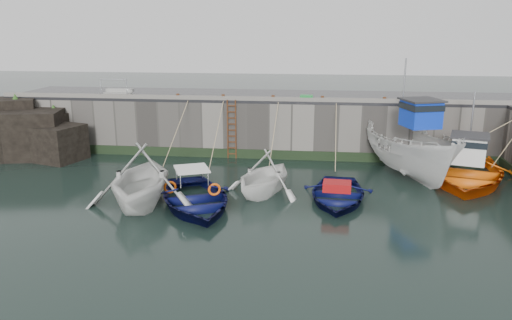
# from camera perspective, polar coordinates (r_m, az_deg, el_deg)

# --- Properties ---
(ground) EXTENTS (120.00, 120.00, 0.00)m
(ground) POSITION_cam_1_polar(r_m,az_deg,el_deg) (17.74, -1.63, -8.14)
(ground) COLOR black
(ground) RESTS_ON ground
(quay_back) EXTENTS (30.00, 5.00, 3.00)m
(quay_back) POSITION_cam_1_polar(r_m,az_deg,el_deg) (29.25, 1.92, 4.23)
(quay_back) COLOR slate
(quay_back) RESTS_ON ground
(road_back) EXTENTS (30.00, 5.00, 0.16)m
(road_back) POSITION_cam_1_polar(r_m,az_deg,el_deg) (28.99, 1.95, 7.30)
(road_back) COLOR black
(road_back) RESTS_ON quay_back
(kerb_back) EXTENTS (30.00, 0.30, 0.20)m
(kerb_back) POSITION_cam_1_polar(r_m,az_deg,el_deg) (26.65, 1.52, 7.01)
(kerb_back) COLOR slate
(kerb_back) RESTS_ON road_back
(algae_back) EXTENTS (30.00, 0.08, 0.50)m
(algae_back) POSITION_cam_1_polar(r_m,az_deg,el_deg) (27.05, 1.44, 0.63)
(algae_back) COLOR black
(algae_back) RESTS_ON ground
(rock_outcrop) EXTENTS (5.85, 4.24, 3.41)m
(rock_outcrop) POSITION_cam_1_polar(r_m,az_deg,el_deg) (30.09, -24.05, 2.77)
(rock_outcrop) COLOR black
(rock_outcrop) RESTS_ON ground
(ladder) EXTENTS (0.51, 0.08, 3.20)m
(ladder) POSITION_cam_1_polar(r_m,az_deg,el_deg) (26.96, -2.80, 3.49)
(ladder) COLOR #3F1E0F
(ladder) RESTS_ON ground
(boat_near_white) EXTENTS (5.20, 5.82, 2.77)m
(boat_near_white) POSITION_cam_1_polar(r_m,az_deg,el_deg) (20.89, -12.90, -4.88)
(boat_near_white) COLOR silver
(boat_near_white) RESTS_ON ground
(boat_near_white_rope) EXTENTS (0.04, 5.80, 3.10)m
(boat_near_white_rope) POSITION_cam_1_polar(r_m,az_deg,el_deg) (25.50, -9.12, -1.05)
(boat_near_white_rope) COLOR tan
(boat_near_white_rope) RESTS_ON ground
(boat_near_blue) EXTENTS (5.72, 6.54, 1.13)m
(boat_near_blue) POSITION_cam_1_polar(r_m,az_deg,el_deg) (20.27, -7.00, -5.22)
(boat_near_blue) COLOR #090D3D
(boat_near_blue) RESTS_ON ground
(boat_near_blue_rope) EXTENTS (0.04, 5.80, 3.10)m
(boat_near_blue_rope) POSITION_cam_1_polar(r_m,az_deg,el_deg) (24.99, -4.26, -1.22)
(boat_near_blue_rope) COLOR tan
(boat_near_blue_rope) RESTS_ON ground
(boat_near_blacktrim) EXTENTS (4.78, 5.12, 2.19)m
(boat_near_blacktrim) POSITION_cam_1_polar(r_m,az_deg,el_deg) (21.65, 0.90, -3.78)
(boat_near_blacktrim) COLOR white
(boat_near_blacktrim) RESTS_ON ground
(boat_near_blacktrim_rope) EXTENTS (0.04, 4.16, 3.10)m
(boat_near_blacktrim_rope) POSITION_cam_1_polar(r_m,az_deg,el_deg) (25.57, 1.86, -0.81)
(boat_near_blacktrim_rope) COLOR tan
(boat_near_blacktrim_rope) RESTS_ON ground
(boat_near_navy) EXTENTS (3.67, 4.91, 0.97)m
(boat_near_navy) POSITION_cam_1_polar(r_m,az_deg,el_deg) (21.09, 9.22, -4.50)
(boat_near_navy) COLOR #0A0E40
(boat_near_navy) RESTS_ON ground
(boat_near_navy_rope) EXTENTS (0.04, 4.57, 3.10)m
(boat_near_navy_rope) POSITION_cam_1_polar(r_m,az_deg,el_deg) (25.26, 8.86, -1.19)
(boat_near_navy_rope) COLOR tan
(boat_near_navy_rope) RESTS_ON ground
(boat_far_white) EXTENTS (4.90, 7.88, 5.85)m
(boat_far_white) POSITION_cam_1_polar(r_m,az_deg,el_deg) (24.96, 17.33, 0.94)
(boat_far_white) COLOR silver
(boat_far_white) RESTS_ON ground
(boat_far_orange) EXTENTS (6.58, 7.88, 4.40)m
(boat_far_orange) POSITION_cam_1_polar(r_m,az_deg,el_deg) (25.10, 22.88, -1.26)
(boat_far_orange) COLOR orange
(boat_far_orange) RESTS_ON ground
(fish_crate) EXTENTS (0.67, 0.47, 0.31)m
(fish_crate) POSITION_cam_1_polar(r_m,az_deg,el_deg) (26.69, 5.79, 7.07)
(fish_crate) COLOR #178030
(fish_crate) RESTS_ON road_back
(railing) EXTENTS (1.60, 1.05, 1.00)m
(railing) POSITION_cam_1_polar(r_m,az_deg,el_deg) (29.79, -15.43, 7.53)
(railing) COLOR #A5A8AD
(railing) RESTS_ON road_back
(bollard_a) EXTENTS (0.18, 0.18, 0.28)m
(bollard_a) POSITION_cam_1_polar(r_m,az_deg,el_deg) (27.65, -8.92, 7.21)
(bollard_a) COLOR #3F1E0F
(bollard_a) RESTS_ON road_back
(bollard_b) EXTENTS (0.18, 0.18, 0.28)m
(bollard_b) POSITION_cam_1_polar(r_m,az_deg,el_deg) (27.09, -3.78, 7.20)
(bollard_b) COLOR #3F1E0F
(bollard_b) RESTS_ON road_back
(bollard_c) EXTENTS (0.18, 0.18, 0.28)m
(bollard_c) POSITION_cam_1_polar(r_m,az_deg,el_deg) (26.73, 1.97, 7.12)
(bollard_c) COLOR #3F1E0F
(bollard_c) RESTS_ON road_back
(bollard_d) EXTENTS (0.18, 0.18, 0.28)m
(bollard_d) POSITION_cam_1_polar(r_m,az_deg,el_deg) (26.64, 7.59, 6.97)
(bollard_d) COLOR #3F1E0F
(bollard_d) RESTS_ON road_back
(bollard_e) EXTENTS (0.18, 0.18, 0.28)m
(bollard_e) POSITION_cam_1_polar(r_m,az_deg,el_deg) (26.87, 14.47, 6.70)
(bollard_e) COLOR #3F1E0F
(bollard_e) RESTS_ON road_back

